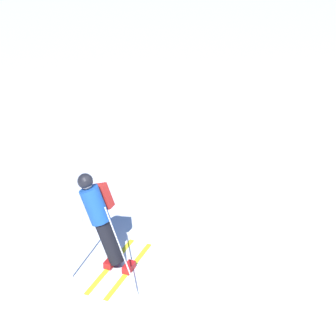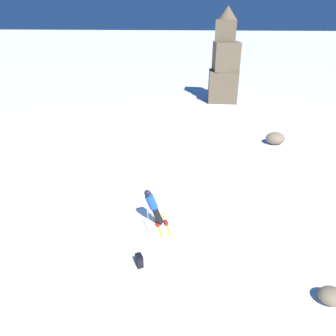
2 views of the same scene
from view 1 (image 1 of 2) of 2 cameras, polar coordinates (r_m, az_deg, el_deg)
name	(u,v)px [view 1 (image 1 of 2)]	position (r m, az deg, el deg)	size (l,w,h in m)	color
ground_plane	(147,284)	(9.63, -2.13, -11.65)	(300.00, 300.00, 0.00)	white
skier	(100,216)	(9.60, -6.90, -4.84)	(1.52, 1.77, 1.78)	yellow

